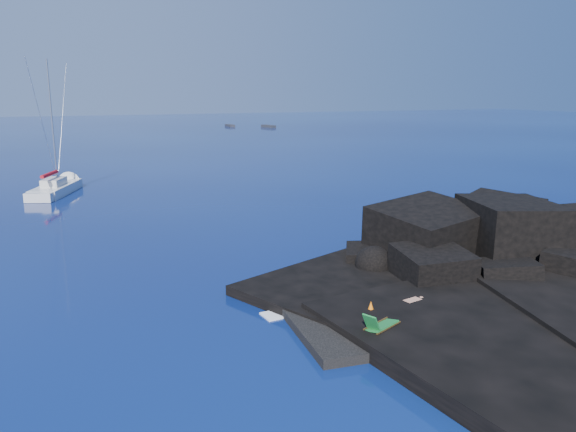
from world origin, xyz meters
The scene contains 11 objects.
ground centered at (0.00, 0.00, 0.00)m, with size 400.00×400.00×0.00m, color #04093A.
headland centered at (13.00, 3.00, 0.00)m, with size 24.00×24.00×3.60m, color black, non-canonical shape.
beach centered at (4.50, 0.50, 0.00)m, with size 8.50×6.00×0.70m, color black.
surf_foam centered at (5.00, 5.00, 0.00)m, with size 10.00×8.00×0.06m, color white, non-canonical shape.
sailboat centered at (-6.99, 35.33, 0.00)m, with size 2.28×10.89×11.41m, color silver, non-canonical shape.
deck_chair centered at (2.75, -1.09, 0.87)m, with size 1.52×0.66×1.04m, color #186F2E, non-canonical shape.
towel centered at (5.28, 0.65, 0.37)m, with size 1.75×0.83×0.05m, color silver.
sunbather centered at (5.28, 0.65, 0.53)m, with size 1.66×0.50×0.27m, color tan, non-canonical shape.
marker_cone centered at (3.25, 0.48, 0.65)m, with size 0.39×0.39×0.59m, color orange.
distant_boat_a centered at (35.22, 118.81, 0.00)m, with size 1.28×4.12×0.55m, color #28282D.
distant_boat_b centered at (42.85, 111.95, 0.00)m, with size 1.40×4.50×0.60m, color #26272C.
Camera 1 is at (-7.58, -16.62, 8.72)m, focal length 35.00 mm.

